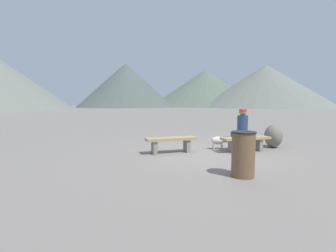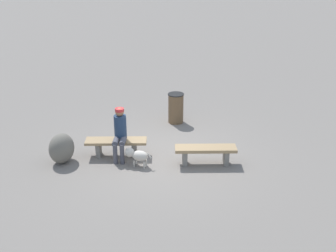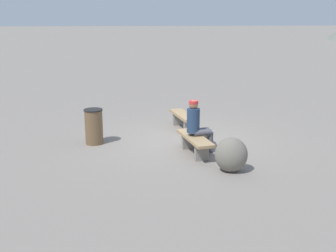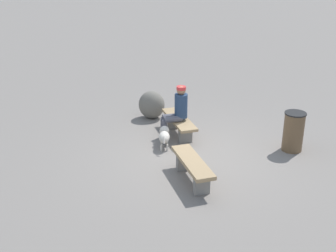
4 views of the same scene
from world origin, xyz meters
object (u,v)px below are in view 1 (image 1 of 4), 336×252
(seated_person, at_px, (241,127))
(trash_bin, at_px, (243,154))
(boulder, at_px, (273,136))
(bench_right, at_px, (246,141))
(bench_left, at_px, (171,142))
(dog, at_px, (220,140))

(seated_person, relative_size, trash_bin, 1.42)
(seated_person, relative_size, boulder, 1.72)
(bench_right, xyz_separation_m, seated_person, (-0.14, 0.07, 0.42))
(bench_left, distance_m, seated_person, 2.20)
(dog, xyz_separation_m, boulder, (1.88, 0.18, 0.09))
(bench_right, bearing_deg, trash_bin, -125.83)
(boulder, bearing_deg, trash_bin, -126.78)
(bench_left, xyz_separation_m, bench_right, (2.30, -0.01, -0.01))
(trash_bin, distance_m, boulder, 3.87)
(boulder, bearing_deg, dog, -174.59)
(trash_bin, bearing_deg, bench_right, 66.14)
(bench_right, height_order, boulder, boulder)
(bench_left, height_order, trash_bin, trash_bin)
(bench_right, distance_m, dog, 0.79)
(bench_right, bearing_deg, boulder, 14.52)
(boulder, bearing_deg, seated_person, -158.29)
(bench_right, height_order, dog, dog)
(bench_left, height_order, dog, bench_left)
(dog, height_order, trash_bin, trash_bin)
(bench_left, height_order, bench_right, bench_left)
(bench_right, distance_m, trash_bin, 2.73)
(seated_person, height_order, boulder, seated_person)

